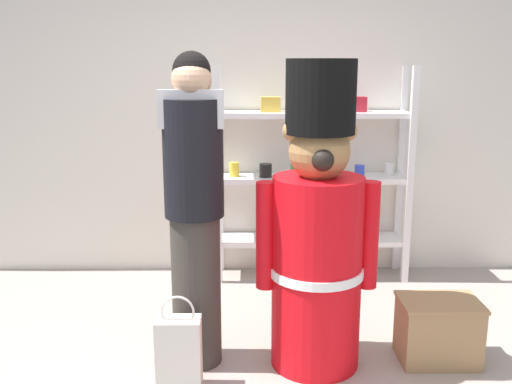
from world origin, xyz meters
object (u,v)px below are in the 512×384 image
at_px(shopping_bag, 179,352).
at_px(merchandise_shelf, 311,175).
at_px(display_crate, 438,330).
at_px(person_shopper, 194,207).
at_px(teddy_bear_guard, 317,237).

bearing_deg(shopping_bag, merchandise_shelf, 62.35).
relative_size(shopping_bag, display_crate, 1.15).
relative_size(person_shopper, display_crate, 3.87).
height_order(merchandise_shelf, shopping_bag, merchandise_shelf).
xyz_separation_m(merchandise_shelf, display_crate, (0.59, -1.37, -0.64)).
relative_size(merchandise_shelf, display_crate, 3.68).
relative_size(merchandise_shelf, teddy_bear_guard, 0.97).
bearing_deg(person_shopper, display_crate, -0.64).
relative_size(merchandise_shelf, person_shopper, 0.95).
distance_m(person_shopper, display_crate, 1.56).
height_order(shopping_bag, display_crate, shopping_bag).
bearing_deg(merchandise_shelf, person_shopper, -120.04).
xyz_separation_m(person_shopper, display_crate, (1.38, -0.02, -0.73)).
height_order(person_shopper, shopping_bag, person_shopper).
relative_size(merchandise_shelf, shopping_bag, 3.21).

